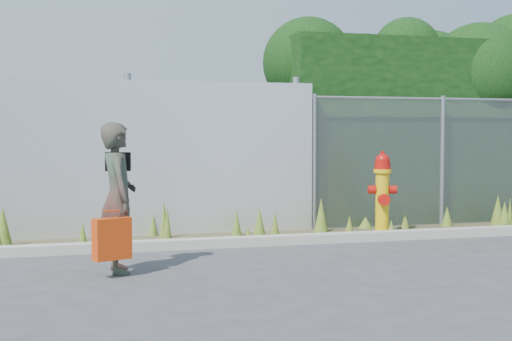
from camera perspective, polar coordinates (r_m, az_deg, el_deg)
name	(u,v)px	position (r m, az deg, el deg)	size (l,w,h in m)	color
ground	(318,271)	(7.67, 5.01, -7.98)	(80.00, 80.00, 0.00)	#3E3D40
curb	(270,240)	(9.34, 1.12, -5.62)	(16.00, 0.22, 0.12)	#9E9B8F
weed_strip	(247,228)	(9.88, -0.73, -4.59)	(16.00, 1.33, 0.54)	#413B25
corrugated_fence	(12,160)	(10.08, -18.91, 0.81)	(8.50, 0.21, 2.30)	silver
chainlink_fence	(500,160)	(12.20, 18.93, 0.82)	(6.50, 0.07, 2.05)	gray
hedge	(479,102)	(13.18, 17.42, 5.25)	(7.58, 2.09, 3.76)	black
fire_hydrant	(382,195)	(10.27, 10.08, -1.93)	(0.40, 0.36, 1.21)	#E0B30B
woman	(118,198)	(7.57, -10.99, -2.16)	(0.57, 0.38, 1.57)	#0D5842
red_tote_bag	(112,239)	(7.32, -11.45, -5.37)	(0.38, 0.14, 0.50)	red
black_shoulder_bag	(118,162)	(7.71, -10.98, 0.71)	(0.26, 0.11, 0.20)	black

